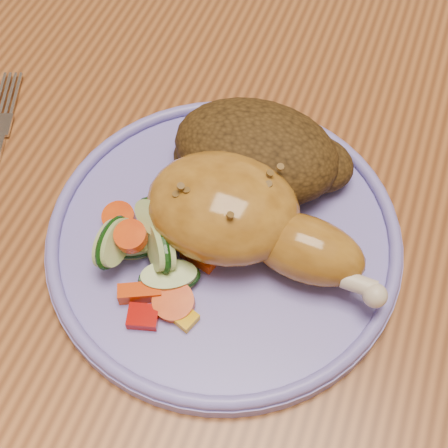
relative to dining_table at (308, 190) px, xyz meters
The scene contains 7 objects.
ground 0.67m from the dining_table, ahead, with size 4.00×4.00×0.00m, color brown.
dining_table is the anchor object (origin of this frame).
plate 0.16m from the dining_table, 107.18° to the right, with size 0.27×0.27×0.01m, color #786FD0.
plate_rim 0.17m from the dining_table, 107.18° to the right, with size 0.27×0.27×0.01m, color #786FD0.
chicken_leg 0.18m from the dining_table, 101.70° to the right, with size 0.19×0.10×0.06m.
rice_pilaf 0.14m from the dining_table, 118.81° to the right, with size 0.14×0.10×0.06m.
vegetable_pile 0.22m from the dining_table, 115.46° to the right, with size 0.10×0.10×0.05m.
Camera 1 is at (0.04, -0.37, 1.17)m, focal length 50.00 mm.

